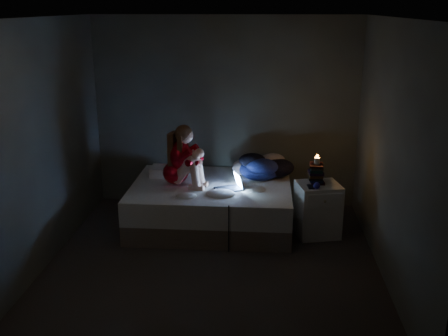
# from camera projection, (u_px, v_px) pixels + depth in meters

# --- Properties ---
(floor) EXTENTS (3.60, 3.80, 0.02)m
(floor) POSITION_uv_depth(u_px,v_px,m) (212.00, 266.00, 5.65)
(floor) COLOR black
(floor) RESTS_ON ground
(ceiling) EXTENTS (3.60, 3.80, 0.02)m
(ceiling) POSITION_uv_depth(u_px,v_px,m) (210.00, 17.00, 4.86)
(ceiling) COLOR silver
(ceiling) RESTS_ON ground
(wall_back) EXTENTS (3.60, 0.02, 2.60)m
(wall_back) POSITION_uv_depth(u_px,v_px,m) (226.00, 113.00, 7.07)
(wall_back) COLOR #5F645B
(wall_back) RESTS_ON ground
(wall_front) EXTENTS (3.60, 0.02, 2.60)m
(wall_front) POSITION_uv_depth(u_px,v_px,m) (182.00, 227.00, 3.43)
(wall_front) COLOR #5F645B
(wall_front) RESTS_ON ground
(wall_left) EXTENTS (0.02, 3.80, 2.60)m
(wall_left) POSITION_uv_depth(u_px,v_px,m) (39.00, 147.00, 5.39)
(wall_left) COLOR #5F645B
(wall_left) RESTS_ON ground
(wall_right) EXTENTS (0.02, 3.80, 2.60)m
(wall_right) POSITION_uv_depth(u_px,v_px,m) (393.00, 154.00, 5.11)
(wall_right) COLOR #5F645B
(wall_right) RESTS_ON ground
(bed) EXTENTS (1.99, 1.50, 0.55)m
(bed) POSITION_uv_depth(u_px,v_px,m) (211.00, 204.00, 6.61)
(bed) COLOR #B5B3AE
(bed) RESTS_ON ground
(pillow) EXTENTS (0.41, 0.29, 0.12)m
(pillow) POSITION_uv_depth(u_px,v_px,m) (167.00, 171.00, 6.85)
(pillow) COLOR silver
(pillow) RESTS_ON bed
(woman) EXTENTS (0.55, 0.42, 0.79)m
(woman) POSITION_uv_depth(u_px,v_px,m) (175.00, 155.00, 6.37)
(woman) COLOR #930708
(woman) RESTS_ON bed
(laptop) EXTENTS (0.38, 0.34, 0.23)m
(laptop) POSITION_uv_depth(u_px,v_px,m) (228.00, 181.00, 6.31)
(laptop) COLOR black
(laptop) RESTS_ON bed
(clothes_pile) EXTENTS (0.64, 0.54, 0.35)m
(clothes_pile) POSITION_uv_depth(u_px,v_px,m) (260.00, 165.00, 6.72)
(clothes_pile) COLOR #101449
(clothes_pile) RESTS_ON bed
(nightstand) EXTENTS (0.58, 0.54, 0.66)m
(nightstand) POSITION_uv_depth(u_px,v_px,m) (317.00, 210.00, 6.30)
(nightstand) COLOR silver
(nightstand) RESTS_ON ground
(book_stack) EXTENTS (0.19, 0.25, 0.25)m
(book_stack) POSITION_uv_depth(u_px,v_px,m) (316.00, 173.00, 6.20)
(book_stack) COLOR black
(book_stack) RESTS_ON nightstand
(candle) EXTENTS (0.07, 0.07, 0.08)m
(candle) POSITION_uv_depth(u_px,v_px,m) (317.00, 160.00, 6.15)
(candle) COLOR beige
(candle) RESTS_ON book_stack
(phone) EXTENTS (0.09, 0.15, 0.01)m
(phone) POSITION_uv_depth(u_px,v_px,m) (308.00, 186.00, 6.12)
(phone) COLOR black
(phone) RESTS_ON nightstand
(blue_orb) EXTENTS (0.08, 0.08, 0.08)m
(blue_orb) POSITION_uv_depth(u_px,v_px,m) (313.00, 185.00, 6.05)
(blue_orb) COLOR navy
(blue_orb) RESTS_ON nightstand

